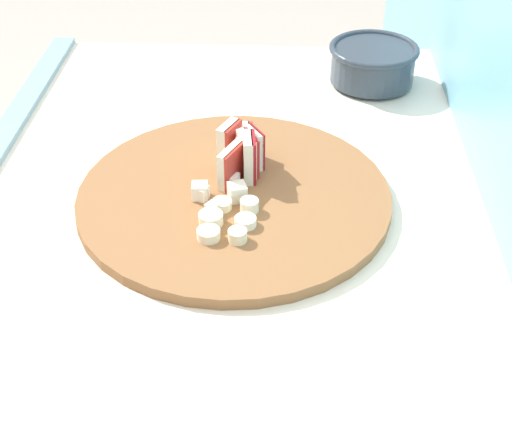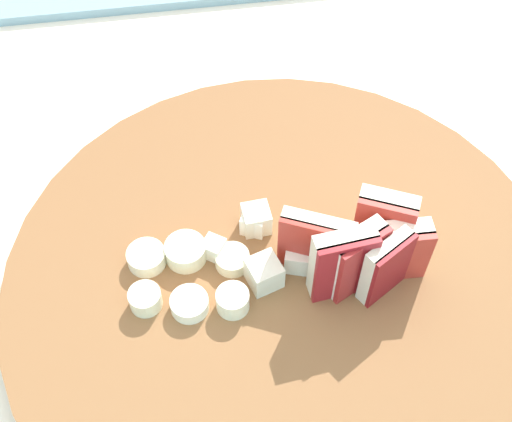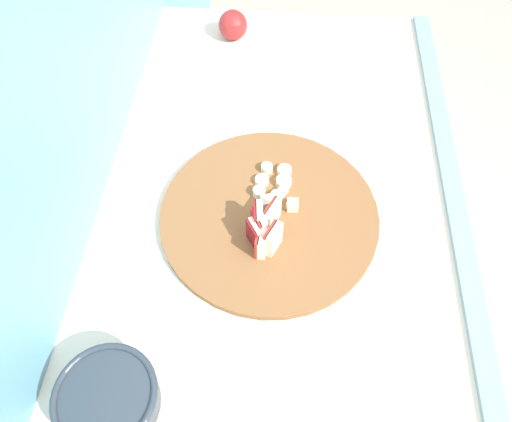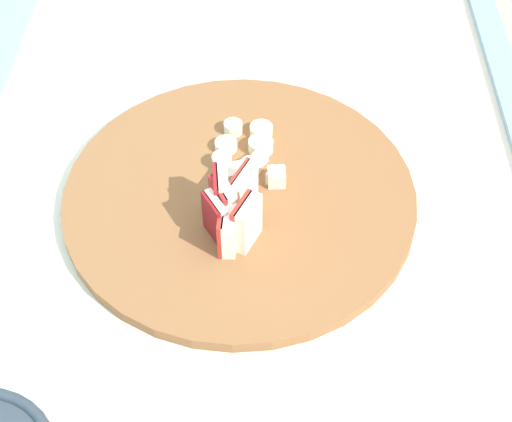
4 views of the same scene
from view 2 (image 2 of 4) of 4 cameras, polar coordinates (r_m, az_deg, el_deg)
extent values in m
cube|color=#7A9EAD|center=(0.72, -8.69, 16.64)|extent=(1.12, 0.04, 0.04)
cylinder|color=brown|center=(0.48, 2.37, -5.65)|extent=(0.40, 0.40, 0.02)
cube|color=#B22D23|center=(0.47, 10.64, -1.69)|extent=(0.04, 0.02, 0.06)
cube|color=#EFE5CC|center=(0.47, 10.81, -0.94)|extent=(0.04, 0.03, 0.06)
cube|color=#B22D23|center=(0.46, 4.97, -3.21)|extent=(0.05, 0.03, 0.05)
cube|color=beige|center=(0.46, 5.16, -2.58)|extent=(0.05, 0.03, 0.05)
cube|color=#B22D23|center=(0.46, 11.74, -3.94)|extent=(0.05, 0.01, 0.05)
cube|color=white|center=(0.47, 11.51, -3.11)|extent=(0.05, 0.02, 0.05)
cube|color=maroon|center=(0.44, 7.55, -5.03)|extent=(0.04, 0.01, 0.06)
cube|color=beige|center=(0.45, 7.25, -4.29)|extent=(0.04, 0.02, 0.06)
cube|color=#A32323|center=(0.45, 8.94, -4.61)|extent=(0.04, 0.02, 0.06)
cube|color=white|center=(0.45, 8.35, -3.98)|extent=(0.04, 0.03, 0.06)
cube|color=maroon|center=(0.45, 11.34, -5.05)|extent=(0.03, 0.02, 0.05)
cube|color=beige|center=(0.45, 10.84, -4.61)|extent=(0.04, 0.03, 0.05)
cube|color=#EFE5CC|center=(0.48, -3.65, -2.96)|extent=(0.02, 0.02, 0.01)
cube|color=white|center=(0.49, -0.17, -0.91)|extent=(0.02, 0.02, 0.02)
cube|color=beige|center=(0.46, 0.68, -5.30)|extent=(0.03, 0.03, 0.02)
cube|color=#EFE5CC|center=(0.49, 0.02, -0.68)|extent=(0.02, 0.02, 0.02)
cube|color=white|center=(0.47, 3.64, -3.97)|extent=(0.02, 0.02, 0.02)
cylinder|color=beige|center=(0.47, -2.03, -4.15)|extent=(0.02, 0.02, 0.01)
cylinder|color=beige|center=(0.47, -5.94, -3.95)|extent=(0.03, 0.03, 0.01)
cylinder|color=#F4EAC6|center=(0.48, -9.27, -4.21)|extent=(0.03, 0.03, 0.01)
cylinder|color=#F4EAC6|center=(0.45, -1.99, -7.61)|extent=(0.02, 0.02, 0.02)
cylinder|color=white|center=(0.46, -5.67, -7.86)|extent=(0.03, 0.03, 0.01)
cylinder|color=beige|center=(0.46, -9.39, -7.38)|extent=(0.02, 0.02, 0.01)
camera|label=1|loc=(0.73, -94.49, 10.02)|focal=51.34mm
camera|label=3|loc=(0.67, 95.92, 42.41)|focal=33.36mm
camera|label=4|loc=(0.71, 85.36, 35.63)|focal=52.36mm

